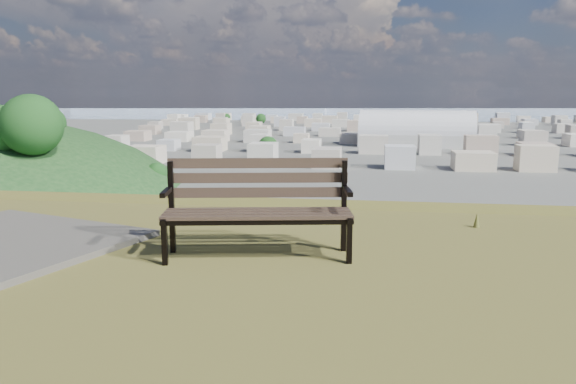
# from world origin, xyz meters

# --- Properties ---
(park_bench) EXTENTS (1.86, 0.88, 0.94)m
(park_bench) POSITION_xyz_m (0.05, 1.69, 25.53)
(park_bench) COLOR #433426
(park_bench) RESTS_ON hilltop_mesa
(grass_tufts) EXTENTS (12.49, 7.38, 0.28)m
(grass_tufts) POSITION_xyz_m (-0.41, -0.52, 25.12)
(grass_tufts) COLOR brown
(grass_tufts) RESTS_ON hilltop_mesa
(arena) EXTENTS (58.35, 28.32, 23.91)m
(arena) POSITION_xyz_m (23.93, 287.90, 5.64)
(arena) COLOR silver
(arena) RESTS_ON ground
(city_blocks) EXTENTS (395.00, 361.00, 7.00)m
(city_blocks) POSITION_xyz_m (0.00, 394.44, 3.50)
(city_blocks) COLOR beige
(city_blocks) RESTS_ON ground
(city_trees) EXTENTS (406.52, 387.20, 9.98)m
(city_trees) POSITION_xyz_m (-26.39, 319.00, 4.83)
(city_trees) COLOR #38281C
(city_trees) RESTS_ON ground
(bay_water) EXTENTS (2400.00, 700.00, 0.12)m
(bay_water) POSITION_xyz_m (0.00, 900.00, 0.00)
(bay_water) COLOR #91AAB9
(bay_water) RESTS_ON ground
(far_hills) EXTENTS (2050.00, 340.00, 60.00)m
(far_hills) POSITION_xyz_m (-60.92, 1402.93, 25.47)
(far_hills) COLOR #A1ACC8
(far_hills) RESTS_ON ground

